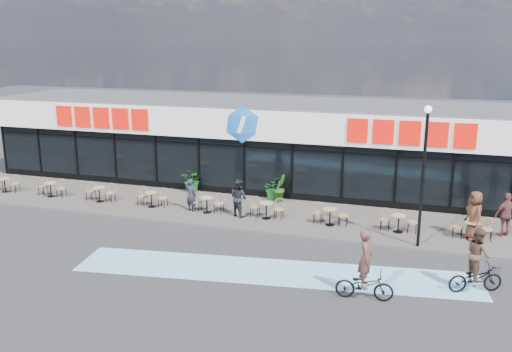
% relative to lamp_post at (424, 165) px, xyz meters
% --- Properties ---
extents(ground, '(120.00, 120.00, 0.00)m').
position_rel_lamp_post_xyz_m(ground, '(-8.72, -2.30, -3.32)').
color(ground, '#28282B').
rests_on(ground, ground).
extents(sidewalk, '(44.00, 5.00, 0.10)m').
position_rel_lamp_post_xyz_m(sidewalk, '(-8.72, 2.20, -3.27)').
color(sidewalk, '#524E49').
rests_on(sidewalk, ground).
extents(bike_lane, '(14.17, 4.13, 0.01)m').
position_rel_lamp_post_xyz_m(bike_lane, '(-4.72, -3.80, -3.31)').
color(bike_lane, '#75BBDE').
rests_on(bike_lane, ground).
extents(building, '(30.60, 6.57, 4.75)m').
position_rel_lamp_post_xyz_m(building, '(-8.72, 7.63, -0.98)').
color(building, black).
rests_on(building, ground).
extents(lamp_post, '(0.28, 0.28, 5.45)m').
position_rel_lamp_post_xyz_m(lamp_post, '(0.00, 0.00, 0.00)').
color(lamp_post, black).
rests_on(lamp_post, sidewalk).
extents(bistro_set_0, '(1.54, 0.62, 0.90)m').
position_rel_lamp_post_xyz_m(bistro_set_0, '(-20.85, 1.47, -2.76)').
color(bistro_set_0, tan).
rests_on(bistro_set_0, sidewalk).
extents(bistro_set_1, '(1.54, 0.62, 0.90)m').
position_rel_lamp_post_xyz_m(bistro_set_1, '(-17.99, 1.47, -2.76)').
color(bistro_set_1, tan).
rests_on(bistro_set_1, sidewalk).
extents(bistro_set_2, '(1.54, 0.62, 0.90)m').
position_rel_lamp_post_xyz_m(bistro_set_2, '(-15.13, 1.47, -2.76)').
color(bistro_set_2, tan).
rests_on(bistro_set_2, sidewalk).
extents(bistro_set_3, '(1.54, 0.62, 0.90)m').
position_rel_lamp_post_xyz_m(bistro_set_3, '(-12.27, 1.47, -2.76)').
color(bistro_set_3, tan).
rests_on(bistro_set_3, sidewalk).
extents(bistro_set_4, '(1.54, 0.62, 0.90)m').
position_rel_lamp_post_xyz_m(bistro_set_4, '(-9.41, 1.47, -2.76)').
color(bistro_set_4, tan).
rests_on(bistro_set_4, sidewalk).
extents(bistro_set_5, '(1.54, 0.62, 0.90)m').
position_rel_lamp_post_xyz_m(bistro_set_5, '(-6.55, 1.47, -2.76)').
color(bistro_set_5, tan).
rests_on(bistro_set_5, sidewalk).
extents(bistro_set_6, '(1.54, 0.62, 0.90)m').
position_rel_lamp_post_xyz_m(bistro_set_6, '(-3.69, 1.47, -2.76)').
color(bistro_set_6, tan).
rests_on(bistro_set_6, sidewalk).
extents(bistro_set_7, '(1.54, 0.62, 0.90)m').
position_rel_lamp_post_xyz_m(bistro_set_7, '(-0.83, 1.47, -2.76)').
color(bistro_set_7, tan).
rests_on(bistro_set_7, sidewalk).
extents(bistro_set_8, '(1.54, 0.62, 0.90)m').
position_rel_lamp_post_xyz_m(bistro_set_8, '(2.03, 1.47, -2.76)').
color(bistro_set_8, tan).
rests_on(bistro_set_8, sidewalk).
extents(potted_plant_left, '(1.23, 1.10, 1.27)m').
position_rel_lamp_post_xyz_m(potted_plant_left, '(-11.46, 4.39, -2.58)').
color(potted_plant_left, '#18551D').
rests_on(potted_plant_left, sidewalk).
extents(potted_plant_mid, '(0.68, 0.80, 1.34)m').
position_rel_lamp_post_xyz_m(potted_plant_mid, '(-6.72, 4.20, -2.55)').
color(potted_plant_mid, '#234C15').
rests_on(potted_plant_mid, sidewalk).
extents(potted_plant_right, '(1.23, 1.28, 1.09)m').
position_rel_lamp_post_xyz_m(potted_plant_right, '(-7.17, 4.40, -2.67)').
color(potted_plant_right, '#195821').
rests_on(potted_plant_right, sidewalk).
extents(patron_left, '(0.65, 0.52, 1.55)m').
position_rel_lamp_post_xyz_m(patron_left, '(-10.21, 1.40, -2.44)').
color(patron_left, '#22222B').
rests_on(patron_left, sidewalk).
extents(patron_right, '(1.03, 0.95, 1.72)m').
position_rel_lamp_post_xyz_m(patron_right, '(-7.86, 1.37, -2.36)').
color(patron_right, black).
rests_on(patron_right, sidewalk).
extents(pedestrian_a, '(0.97, 1.14, 1.98)m').
position_rel_lamp_post_xyz_m(pedestrian_a, '(2.07, 1.50, -2.23)').
color(pedestrian_a, '#482819').
rests_on(pedestrian_a, sidewalk).
extents(pedestrian_c, '(1.14, 0.96, 1.83)m').
position_rel_lamp_post_xyz_m(pedestrian_c, '(3.32, 2.22, -2.30)').
color(pedestrian_c, brown).
rests_on(pedestrian_c, sidewalk).
extents(cyclist_a, '(1.84, 0.77, 2.29)m').
position_rel_lamp_post_xyz_m(cyclist_a, '(-1.48, -4.90, -2.54)').
color(cyclist_a, black).
rests_on(cyclist_a, ground).
extents(cyclist_b, '(1.87, 1.27, 2.15)m').
position_rel_lamp_post_xyz_m(cyclist_b, '(1.84, -3.29, -2.46)').
color(cyclist_b, black).
rests_on(cyclist_b, ground).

